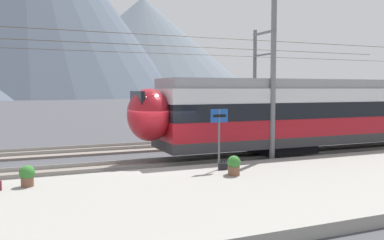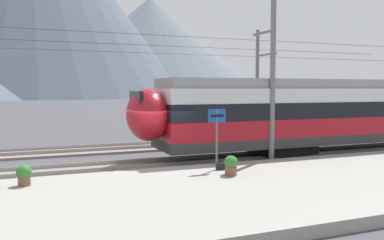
{
  "view_description": "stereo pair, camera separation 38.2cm",
  "coord_description": "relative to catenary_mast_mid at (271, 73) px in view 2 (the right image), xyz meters",
  "views": [
    {
      "loc": [
        -5.23,
        -15.57,
        3.39
      ],
      "look_at": [
        2.37,
        2.56,
        1.87
      ],
      "focal_mm": 37.78,
      "sensor_mm": 36.0,
      "label": 1
    },
    {
      "loc": [
        -4.88,
        -15.72,
        3.39
      ],
      "look_at": [
        2.37,
        2.56,
        1.87
      ],
      "focal_mm": 37.78,
      "sensor_mm": 36.0,
      "label": 2
    }
  ],
  "objects": [
    {
      "name": "platform_slab",
      "position": [
        -4.97,
        -4.26,
        -3.89
      ],
      "size": [
        120.0,
        7.67,
        0.34
      ],
      "primitive_type": "cube",
      "color": "gray",
      "rests_on": "ground"
    },
    {
      "name": "mountain_right_ridge",
      "position": [
        50.72,
        198.11,
        22.1
      ],
      "size": [
        121.34,
        121.34,
        52.32
      ],
      "primitive_type": "cone",
      "color": "slate",
      "rests_on": "ground"
    },
    {
      "name": "track_near",
      "position": [
        -4.97,
        1.39,
        -3.99
      ],
      "size": [
        120.0,
        3.0,
        0.28
      ],
      "color": "slate",
      "rests_on": "ground"
    },
    {
      "name": "potted_plant_by_shelter",
      "position": [
        -3.39,
        -2.78,
        -3.34
      ],
      "size": [
        0.48,
        0.48,
        0.71
      ],
      "color": "brown",
      "rests_on": "platform_slab"
    },
    {
      "name": "ground_plane",
      "position": [
        -4.97,
        0.39,
        -4.06
      ],
      "size": [
        400.0,
        400.0,
        0.0
      ],
      "primitive_type": "plane",
      "color": "#424247"
    },
    {
      "name": "handbag_near_sign",
      "position": [
        -3.29,
        -1.74,
        -3.6
      ],
      "size": [
        0.32,
        0.18,
        0.38
      ],
      "color": "black",
      "rests_on": "platform_slab"
    },
    {
      "name": "catenary_mast_far_side",
      "position": [
        4.69,
        8.87,
        -0.16
      ],
      "size": [
        47.33,
        2.47,
        7.41
      ],
      "color": "slate",
      "rests_on": "ground"
    },
    {
      "name": "catenary_mast_mid",
      "position": [
        0.0,
        0.0,
        0.0
      ],
      "size": [
        47.33,
        1.8,
        7.78
      ],
      "color": "slate",
      "rests_on": "ground"
    },
    {
      "name": "track_far",
      "position": [
        -4.97,
        6.88,
        -3.99
      ],
      "size": [
        120.0,
        3.0,
        0.28
      ],
      "color": "slate",
      "rests_on": "ground"
    },
    {
      "name": "platform_sign",
      "position": [
        -3.41,
        -1.64,
        -2.05
      ],
      "size": [
        0.7,
        0.08,
        2.29
      ],
      "color": "#59595B",
      "rests_on": "platform_slab"
    },
    {
      "name": "potted_plant_platform_edge",
      "position": [
        -10.14,
        -1.7,
        -3.35
      ],
      "size": [
        0.48,
        0.48,
        0.67
      ],
      "color": "brown",
      "rests_on": "platform_slab"
    }
  ]
}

